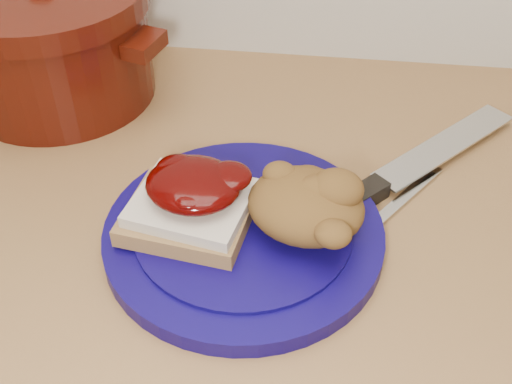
# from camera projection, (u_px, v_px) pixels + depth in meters

# --- Properties ---
(plate) EXTENTS (0.34, 0.34, 0.02)m
(plate) POSITION_uv_depth(u_px,v_px,m) (244.00, 234.00, 0.65)
(plate) COLOR #0C054B
(plate) RESTS_ON wood_countertop
(sandwich) EXTENTS (0.13, 0.12, 0.06)m
(sandwich) POSITION_uv_depth(u_px,v_px,m) (191.00, 201.00, 0.63)
(sandwich) COLOR olive
(sandwich) RESTS_ON plate
(stuffing_mound) EXTENTS (0.14, 0.12, 0.06)m
(stuffing_mound) POSITION_uv_depth(u_px,v_px,m) (306.00, 206.00, 0.62)
(stuffing_mound) COLOR brown
(stuffing_mound) RESTS_ON plate
(chef_knife) EXTENTS (0.26, 0.28, 0.02)m
(chef_knife) POSITION_uv_depth(u_px,v_px,m) (370.00, 192.00, 0.70)
(chef_knife) COLOR black
(chef_knife) RESTS_ON wood_countertop
(butter_knife) EXTENTS (0.10, 0.14, 0.00)m
(butter_knife) POSITION_uv_depth(u_px,v_px,m) (399.00, 202.00, 0.69)
(butter_knife) COLOR silver
(butter_knife) RESTS_ON wood_countertop
(dutch_oven) EXTENTS (0.32, 0.32, 0.17)m
(dutch_oven) POSITION_uv_depth(u_px,v_px,m) (52.00, 41.00, 0.81)
(dutch_oven) COLOR #3C0D06
(dutch_oven) RESTS_ON wood_countertop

